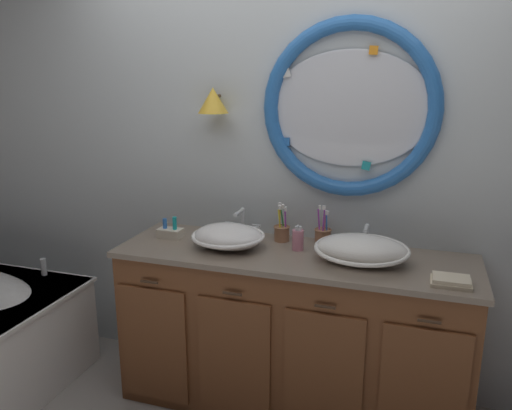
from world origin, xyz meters
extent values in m
cube|color=silver|center=(0.00, 0.59, 1.30)|extent=(6.40, 0.08, 2.60)
ellipsoid|color=silver|center=(0.33, 0.54, 1.63)|extent=(0.86, 0.02, 0.61)
torus|color=#2866B7|center=(0.33, 0.53, 1.63)|extent=(0.94, 0.08, 0.94)
cube|color=orange|center=(0.76, 0.52, 1.63)|extent=(0.05, 0.01, 0.05)
cube|color=orange|center=(0.44, 0.52, 1.92)|extent=(0.05, 0.01, 0.05)
cube|color=silver|center=(-0.01, 0.52, 1.81)|extent=(0.05, 0.01, 0.05)
cube|color=#2866B7|center=(-0.01, 0.52, 1.45)|extent=(0.05, 0.01, 0.05)
cube|color=teal|center=(0.44, 0.52, 1.34)|extent=(0.05, 0.01, 0.05)
cylinder|color=#4C3823|center=(-0.41, 0.51, 1.69)|extent=(0.02, 0.09, 0.02)
cone|color=gold|center=(-0.41, 0.46, 1.67)|extent=(0.17, 0.17, 0.14)
cube|color=brown|center=(0.11, 0.27, 0.43)|extent=(1.85, 0.56, 0.87)
cube|color=gray|center=(0.11, 0.27, 0.88)|extent=(1.88, 0.60, 0.03)
cube|color=gray|center=(0.11, 0.54, 0.81)|extent=(1.85, 0.02, 0.11)
cube|color=brown|center=(-0.58, -0.02, 0.39)|extent=(0.39, 0.02, 0.66)
cylinder|color=#422D1E|center=(-0.58, -0.03, 0.76)|extent=(0.10, 0.01, 0.01)
cube|color=brown|center=(-0.12, -0.02, 0.39)|extent=(0.39, 0.02, 0.66)
cylinder|color=#422D1E|center=(-0.12, -0.03, 0.76)|extent=(0.10, 0.01, 0.01)
cube|color=brown|center=(0.34, -0.02, 0.39)|extent=(0.39, 0.02, 0.66)
cylinder|color=#422D1E|center=(0.34, -0.03, 0.76)|extent=(0.10, 0.01, 0.01)
cube|color=brown|center=(0.80, -0.02, 0.39)|extent=(0.39, 0.02, 0.66)
cylinder|color=#422D1E|center=(0.80, -0.03, 0.76)|extent=(0.10, 0.01, 0.01)
cylinder|color=silver|center=(-1.51, 0.26, 0.62)|extent=(0.04, 0.04, 0.11)
ellipsoid|color=white|center=(-0.24, 0.24, 0.96)|extent=(0.38, 0.30, 0.13)
torus|color=white|center=(-0.24, 0.24, 0.96)|extent=(0.40, 0.40, 0.02)
cylinder|color=silver|center=(-0.24, 0.24, 0.96)|extent=(0.03, 0.03, 0.01)
ellipsoid|color=white|center=(0.47, 0.24, 0.97)|extent=(0.45, 0.28, 0.14)
torus|color=white|center=(0.47, 0.24, 0.97)|extent=(0.47, 0.47, 0.02)
cylinder|color=silver|center=(0.47, 0.24, 0.97)|extent=(0.03, 0.03, 0.01)
cylinder|color=silver|center=(-0.24, 0.48, 0.91)|extent=(0.05, 0.05, 0.02)
cylinder|color=silver|center=(-0.24, 0.48, 0.98)|extent=(0.02, 0.02, 0.13)
sphere|color=silver|center=(-0.24, 0.48, 1.05)|extent=(0.03, 0.03, 0.03)
cylinder|color=silver|center=(-0.24, 0.41, 1.05)|extent=(0.02, 0.12, 0.02)
cylinder|color=silver|center=(-0.33, 0.48, 0.93)|extent=(0.04, 0.04, 0.06)
cylinder|color=silver|center=(-0.16, 0.48, 0.93)|extent=(0.04, 0.04, 0.06)
cube|color=silver|center=(-0.33, 0.48, 0.96)|extent=(0.05, 0.01, 0.01)
cube|color=silver|center=(-0.16, 0.48, 0.96)|extent=(0.05, 0.01, 0.01)
cylinder|color=silver|center=(0.47, 0.48, 0.91)|extent=(0.05, 0.05, 0.02)
cylinder|color=silver|center=(0.47, 0.48, 0.97)|extent=(0.02, 0.02, 0.10)
sphere|color=silver|center=(0.47, 0.48, 1.02)|extent=(0.03, 0.03, 0.03)
cylinder|color=silver|center=(0.47, 0.42, 1.02)|extent=(0.02, 0.10, 0.02)
cylinder|color=silver|center=(0.39, 0.48, 0.93)|extent=(0.04, 0.04, 0.06)
cylinder|color=silver|center=(0.55, 0.48, 0.93)|extent=(0.04, 0.04, 0.06)
cube|color=silver|center=(0.39, 0.48, 0.96)|extent=(0.05, 0.01, 0.01)
cube|color=silver|center=(0.55, 0.48, 0.96)|extent=(0.05, 0.01, 0.01)
cylinder|color=#996647|center=(0.00, 0.44, 0.94)|extent=(0.09, 0.09, 0.08)
torus|color=#996647|center=(0.00, 0.44, 0.98)|extent=(0.09, 0.09, 0.01)
cylinder|color=purple|center=(0.02, 0.45, 0.99)|extent=(0.01, 0.03, 0.16)
cube|color=white|center=(0.02, 0.45, 1.08)|extent=(0.01, 0.02, 0.02)
cylinder|color=green|center=(0.00, 0.46, 0.99)|extent=(0.03, 0.02, 0.17)
cube|color=white|center=(0.00, 0.46, 1.09)|extent=(0.02, 0.02, 0.02)
cylinder|color=orange|center=(-0.01, 0.45, 1.00)|extent=(0.01, 0.01, 0.19)
cube|color=white|center=(-0.01, 0.45, 1.11)|extent=(0.02, 0.02, 0.02)
cylinder|color=yellow|center=(-0.01, 0.43, 1.00)|extent=(0.02, 0.03, 0.17)
cube|color=white|center=(-0.01, 0.43, 1.09)|extent=(0.02, 0.02, 0.02)
cylinder|color=#996647|center=(0.23, 0.47, 0.94)|extent=(0.09, 0.09, 0.08)
torus|color=#996647|center=(0.23, 0.47, 0.98)|extent=(0.10, 0.10, 0.01)
cylinder|color=blue|center=(0.25, 0.47, 0.99)|extent=(0.01, 0.03, 0.16)
cube|color=white|center=(0.25, 0.47, 1.08)|extent=(0.02, 0.02, 0.02)
cylinder|color=pink|center=(0.23, 0.48, 0.99)|extent=(0.03, 0.03, 0.15)
cube|color=white|center=(0.23, 0.48, 1.07)|extent=(0.02, 0.02, 0.03)
cylinder|color=purple|center=(0.21, 0.47, 1.00)|extent=(0.03, 0.02, 0.18)
cube|color=white|center=(0.21, 0.47, 1.10)|extent=(0.02, 0.02, 0.02)
cylinder|color=purple|center=(0.23, 0.45, 1.00)|extent=(0.02, 0.02, 0.19)
cube|color=white|center=(0.23, 0.45, 1.11)|extent=(0.02, 0.02, 0.02)
cylinder|color=pink|center=(0.12, 0.33, 0.95)|extent=(0.06, 0.06, 0.11)
cylinder|color=silver|center=(0.12, 0.33, 1.02)|extent=(0.04, 0.04, 0.02)
cylinder|color=silver|center=(0.12, 0.31, 1.03)|extent=(0.01, 0.04, 0.01)
cube|color=beige|center=(0.88, 0.09, 0.91)|extent=(0.18, 0.13, 0.02)
cube|color=beige|center=(0.88, 0.09, 0.92)|extent=(0.16, 0.12, 0.02)
cube|color=beige|center=(-0.63, 0.30, 0.92)|extent=(0.14, 0.08, 0.05)
cylinder|color=blue|center=(-0.66, 0.30, 0.98)|extent=(0.02, 0.02, 0.06)
cylinder|color=#19ADB2|center=(-0.59, 0.30, 0.98)|extent=(0.02, 0.02, 0.07)
camera|label=1|loc=(0.71, -2.19, 1.83)|focal=35.79mm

